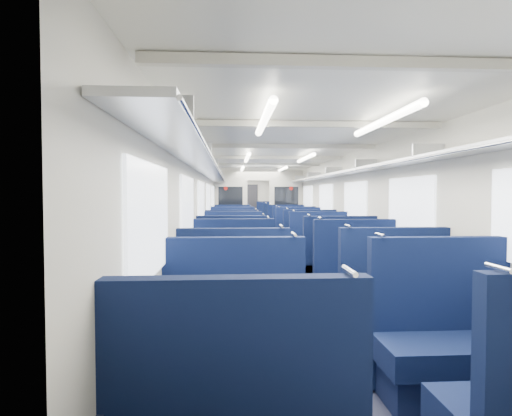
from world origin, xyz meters
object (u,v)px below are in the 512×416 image
(seat_6, at_px, (233,282))
(seat_21, at_px, (280,228))
(seat_3, at_px, (447,348))
(seat_18, at_px, (232,233))
(seat_10, at_px, (233,257))
(seat_22, at_px, (232,225))
(seat_14, at_px, (232,242))
(seat_15, at_px, (300,242))
(seat_13, at_px, (308,248))
(seat_20, at_px, (232,228))
(seat_4, at_px, (234,307))
(seat_2, at_px, (234,349))
(seat_25, at_px, (273,223))
(seat_9, at_px, (337,269))
(seat_12, at_px, (232,249))
(seat_26, at_px, (232,221))
(seat_11, at_px, (320,257))
(seat_19, at_px, (287,233))
(seat_16, at_px, (232,237))
(seat_17, at_px, (293,237))
(seat_7, at_px, (359,284))
(seat_23, at_px, (275,225))
(end_door, at_px, (250,206))
(seat_24, at_px, (232,223))
(seat_27, at_px, (270,221))
(seat_5, at_px, (388,305))
(seat_8, at_px, (233,267))

(seat_6, height_order, seat_21, same)
(seat_3, bearing_deg, seat_18, 100.06)
(seat_10, relative_size, seat_22, 1.00)
(seat_14, bearing_deg, seat_15, -3.54)
(seat_6, xyz_separation_m, seat_13, (1.66, 3.36, 0.00))
(seat_18, distance_m, seat_20, 1.82)
(seat_4, relative_size, seat_15, 1.00)
(seat_2, bearing_deg, seat_25, 82.98)
(seat_9, bearing_deg, seat_13, 90.00)
(seat_12, distance_m, seat_26, 9.04)
(seat_20, bearing_deg, seat_26, 90.00)
(seat_11, relative_size, seat_25, 1.00)
(seat_22, bearing_deg, seat_25, 33.63)
(seat_6, distance_m, seat_20, 8.71)
(seat_9, bearing_deg, seat_21, 90.00)
(seat_10, distance_m, seat_22, 7.73)
(seat_10, xyz_separation_m, seat_19, (1.66, 4.56, 0.00))
(seat_16, bearing_deg, seat_26, 90.00)
(seat_12, relative_size, seat_17, 1.00)
(seat_18, bearing_deg, seat_7, -76.85)
(seat_2, height_order, seat_9, same)
(seat_6, relative_size, seat_10, 1.00)
(seat_17, relative_size, seat_19, 1.00)
(seat_13, distance_m, seat_23, 6.73)
(seat_18, height_order, seat_25, same)
(seat_7, xyz_separation_m, seat_12, (-1.66, 3.49, 0.00))
(seat_7, height_order, seat_13, same)
(end_door, relative_size, seat_6, 1.57)
(seat_13, relative_size, seat_14, 1.00)
(seat_15, relative_size, seat_26, 1.00)
(seat_9, height_order, seat_22, same)
(seat_21, distance_m, seat_22, 2.09)
(seat_3, xyz_separation_m, seat_24, (-1.66, 13.50, 0.00))
(end_door, bearing_deg, seat_11, -85.88)
(seat_11, bearing_deg, seat_17, 90.00)
(seat_10, distance_m, seat_14, 2.34)
(seat_6, height_order, seat_27, same)
(seat_2, distance_m, seat_27, 14.77)
(seat_25, bearing_deg, seat_9, -90.00)
(seat_10, bearing_deg, seat_22, 90.00)
(seat_10, bearing_deg, seat_5, -64.58)
(seat_2, height_order, seat_14, same)
(seat_16, bearing_deg, seat_24, 90.00)
(seat_2, height_order, seat_20, same)
(seat_17, xyz_separation_m, seat_23, (0.00, 4.53, 0.00))
(seat_7, height_order, seat_22, same)
(seat_6, distance_m, seat_25, 11.22)
(seat_3, relative_size, seat_10, 1.00)
(seat_5, bearing_deg, seat_8, 125.28)
(seat_4, bearing_deg, seat_26, 90.00)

